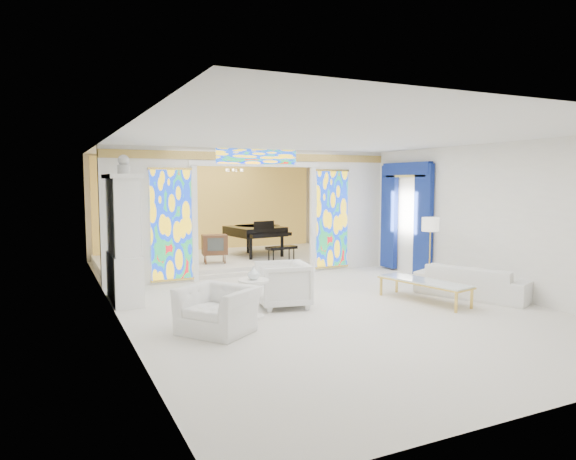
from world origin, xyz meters
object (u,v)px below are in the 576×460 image
grand_piano (257,231)px  tv_console (215,245)px  armchair_right (283,285)px  sofa (473,281)px  china_cabinet (123,239)px  armchair_left (218,310)px  coffee_table (424,282)px

grand_piano → tv_console: grand_piano is taller
armchair_right → tv_console: (0.06, 4.22, 0.24)m
sofa → tv_console: size_ratio=2.95×
china_cabinet → sofa: (6.17, -2.56, -0.86)m
armchair_left → armchair_right: size_ratio=1.17×
armchair_left → coffee_table: (4.08, 0.20, 0.03)m
china_cabinet → tv_console: china_cabinet is taller
grand_piano → armchair_left: bearing=-125.6°
armchair_left → armchair_right: armchair_right is taller
china_cabinet → armchair_left: china_cabinet is taller
china_cabinet → sofa: bearing=-22.6°
china_cabinet → armchair_left: size_ratio=2.60×
tv_console → sofa: bearing=-44.8°
sofa → tv_console: bearing=11.2°
grand_piano → tv_console: 1.80m
sofa → grand_piano: bearing=-5.1°
china_cabinet → coffee_table: china_cabinet is taller
armchair_right → grand_piano: (1.59, 5.14, 0.45)m
coffee_table → grand_piano: grand_piano is taller
china_cabinet → grand_piano: size_ratio=1.03×
armchair_right → tv_console: bearing=-170.1°
coffee_table → tv_console: size_ratio=2.64×
china_cabinet → armchair_right: (2.49, -1.68, -0.76)m
armchair_right → sofa: bearing=87.2°
armchair_left → tv_console: size_ratio=1.45×
armchair_right → coffee_table: (2.55, -0.78, -0.03)m
china_cabinet → armchair_left: 2.95m
armchair_right → grand_piano: 5.40m
armchair_left → china_cabinet: bearing=163.7°
china_cabinet → coffee_table: (5.04, -2.46, -0.80)m
grand_piano → tv_console: size_ratio=3.67×
armchair_left → sofa: size_ratio=0.49×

